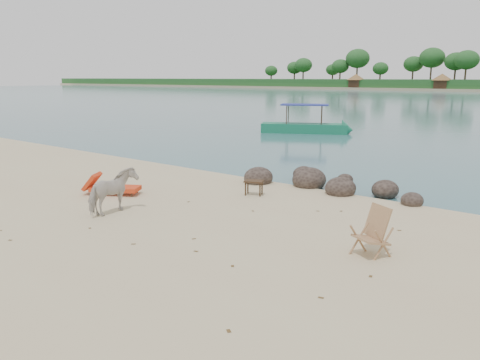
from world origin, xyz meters
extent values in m
ellipsoid|color=black|center=(-2.08, 5.57, 0.18)|extent=(1.02, 1.12, 0.77)
ellipsoid|color=black|center=(-0.38, 6.27, 0.20)|extent=(1.16, 1.28, 0.87)
ellipsoid|color=black|center=(1.02, 5.87, 0.17)|extent=(0.99, 1.09, 0.74)
ellipsoid|color=black|center=(2.22, 6.67, 0.15)|extent=(0.86, 0.95, 0.64)
ellipsoid|color=black|center=(3.32, 5.97, 0.12)|extent=(0.66, 0.73, 0.50)
ellipsoid|color=black|center=(-1.18, 7.27, 0.14)|extent=(0.80, 0.89, 0.60)
ellipsoid|color=black|center=(0.42, 7.47, 0.10)|extent=(0.58, 0.64, 0.44)
imported|color=beige|center=(-2.99, -0.13, 0.62)|extent=(0.83, 1.54, 1.25)
plane|color=brown|center=(-3.97, -2.84, 0.01)|extent=(0.14, 0.14, 0.00)
plane|color=brown|center=(3.89, 3.29, 0.01)|extent=(0.14, 0.14, 0.00)
plane|color=brown|center=(0.27, -0.31, 0.01)|extent=(0.13, 0.13, 0.00)
plane|color=brown|center=(0.86, -0.87, 0.01)|extent=(0.12, 0.12, 0.00)
plane|color=brown|center=(-3.07, -3.03, 0.01)|extent=(0.13, 0.13, 0.00)
plane|color=brown|center=(4.09, -1.16, 0.01)|extent=(0.12, 0.12, 0.00)
plane|color=brown|center=(4.42, 0.22, 0.01)|extent=(0.12, 0.12, 0.00)
plane|color=brown|center=(3.34, 3.93, 0.01)|extent=(0.11, 0.11, 0.00)
plane|color=brown|center=(-2.36, -1.35, 0.01)|extent=(0.13, 0.13, 0.00)
plane|color=brown|center=(-2.17, 2.03, 0.01)|extent=(0.10, 0.10, 0.00)
plane|color=brown|center=(3.52, -2.99, 0.01)|extent=(0.14, 0.14, 0.00)
plane|color=brown|center=(1.45, 3.57, 0.01)|extent=(0.11, 0.11, 0.00)
plane|color=brown|center=(2.01, -1.02, 0.01)|extent=(0.14, 0.14, 0.00)
plane|color=brown|center=(-0.58, -1.42, 0.01)|extent=(0.14, 0.14, 0.00)
plane|color=brown|center=(1.98, 3.98, 0.01)|extent=(0.10, 0.10, 0.00)
plane|color=brown|center=(-0.02, 2.44, 0.01)|extent=(0.14, 0.14, 0.00)
camera|label=1|loc=(7.57, -7.92, 3.77)|focal=35.00mm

